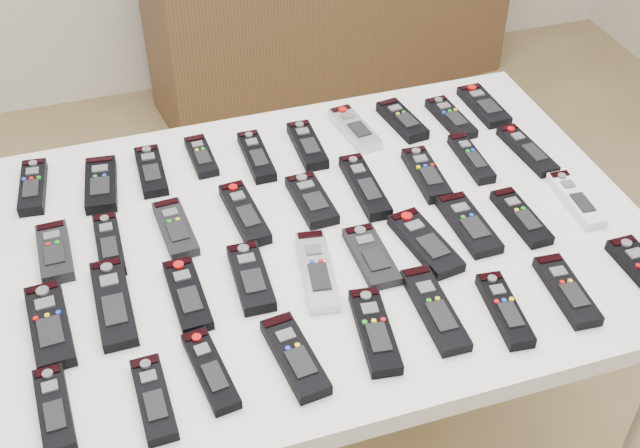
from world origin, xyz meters
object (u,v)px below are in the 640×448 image
object	(u,v)px
remote_1	(101,184)
remote_27	(521,217)
remote_15	(365,186)
remote_17	(471,158)
remote_33	(375,331)
remote_36	(567,290)
remote_0	(33,187)
remote_25	(425,243)
remote_29	(54,409)
remote_30	(154,399)
remote_4	(256,156)
remote_11	(109,245)
remote_31	(210,370)
remote_9	(484,106)
remote_12	(175,228)
remote_2	(151,171)
remote_7	(402,120)
remote_21	(187,295)
remote_26	(469,224)
sideboard	(333,7)
remote_19	(50,326)
remote_14	(312,200)
remote_13	(245,214)
remote_32	(295,357)
table	(320,254)
remote_10	(55,252)
remote_23	(317,271)
remote_20	(113,303)
remote_6	(355,129)
remote_8	(451,118)
remote_18	(527,150)
remote_28	(576,200)
remote_34	(435,309)
remote_5	(307,145)
remote_35	(505,310)
remote_16	(426,174)
remote_22	(251,277)
remote_24	(371,256)

from	to	relation	value
remote_1	remote_27	distance (m)	0.84
remote_15	remote_17	xyz separation A→B (m)	(0.25, 0.02, -0.00)
remote_17	remote_33	distance (m)	0.54
remote_36	remote_1	bearing A→B (deg)	147.13
remote_0	remote_27	world-z (taller)	remote_0
remote_25	remote_29	world-z (taller)	same
remote_25	remote_30	size ratio (longest dim) A/B	1.13
remote_4	remote_33	world-z (taller)	same
remote_11	remote_31	xyz separation A→B (m)	(0.12, -0.35, -0.00)
remote_9	remote_12	world-z (taller)	same
remote_2	remote_36	world-z (taller)	remote_36
remote_0	remote_7	bearing A→B (deg)	5.48
remote_21	remote_26	size ratio (longest dim) A/B	1.00
sideboard	remote_19	distance (m)	2.20
sideboard	remote_14	bearing A→B (deg)	-118.00
remote_12	remote_13	bearing A→B (deg)	-3.68
remote_27	remote_32	bearing A→B (deg)	-160.16
table	remote_12	distance (m)	0.28
remote_10	remote_23	size ratio (longest dim) A/B	0.77
remote_7	remote_30	xyz separation A→B (m)	(-0.65, -0.60, -0.00)
remote_31	remote_36	world-z (taller)	remote_36
remote_31	remote_20	bearing A→B (deg)	115.71
remote_7	remote_19	size ratio (longest dim) A/B	0.81
remote_6	remote_12	size ratio (longest dim) A/B	1.02
sideboard	remote_8	world-z (taller)	remote_8
remote_18	remote_28	size ratio (longest dim) A/B	1.06
remote_13	remote_34	distance (m)	0.43
remote_1	remote_15	distance (m)	0.54
remote_32	remote_36	distance (m)	0.50
remote_5	remote_29	bearing A→B (deg)	-135.09
remote_6	remote_10	bearing A→B (deg)	-169.16
remote_26	remote_30	xyz separation A→B (m)	(-0.64, -0.23, 0.00)
remote_4	remote_34	distance (m)	0.56
remote_28	remote_35	distance (m)	0.36
remote_17	remote_16	bearing A→B (deg)	-166.51
remote_1	remote_14	size ratio (longest dim) A/B	1.07
remote_5	remote_12	distance (m)	0.37
remote_22	remote_18	bearing A→B (deg)	18.99
remote_28	remote_29	world-z (taller)	same
remote_11	remote_20	distance (m)	0.15
remote_32	remote_22	bearing A→B (deg)	90.18
remote_19	remote_29	world-z (taller)	remote_19
remote_2	remote_4	size ratio (longest dim) A/B	0.95
remote_5	remote_34	distance (m)	0.53
remote_6	remote_24	size ratio (longest dim) A/B	1.04
remote_25	remote_1	bearing A→B (deg)	138.23
remote_8	remote_29	xyz separation A→B (m)	(-0.91, -0.55, 0.00)
sideboard	remote_1	xyz separation A→B (m)	(-1.00, -1.48, 0.43)
remote_11	remote_21	size ratio (longest dim) A/B	0.94
remote_6	remote_11	world-z (taller)	remote_6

